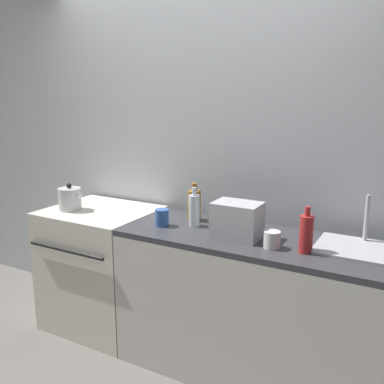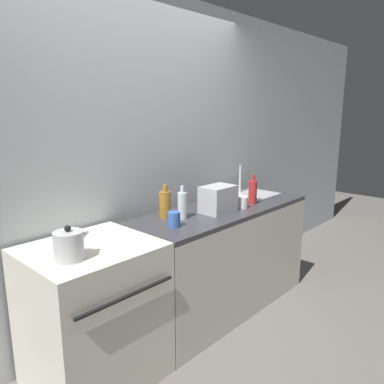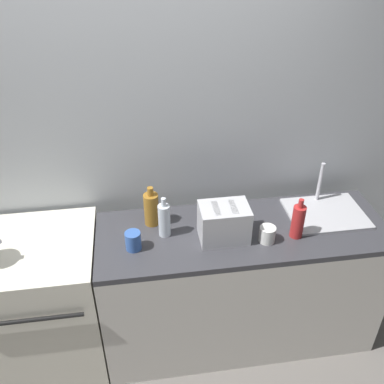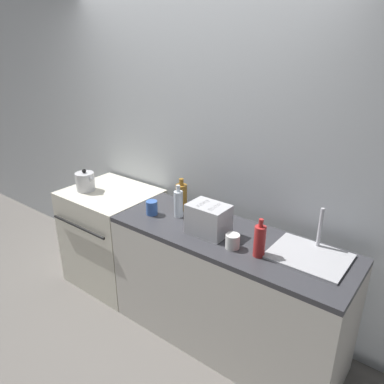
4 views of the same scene
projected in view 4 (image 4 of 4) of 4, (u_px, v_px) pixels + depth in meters
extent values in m
plane|color=slate|center=(140.00, 325.00, 3.03)|extent=(12.00, 12.00, 0.00)
cube|color=silver|center=(194.00, 151.00, 3.06)|extent=(8.00, 0.05, 2.60)
cube|color=silver|center=(114.00, 236.00, 3.47)|extent=(0.77, 0.67, 0.90)
cube|color=black|center=(109.00, 193.00, 3.30)|extent=(0.75, 0.66, 0.02)
cylinder|color=black|center=(84.00, 192.00, 3.29)|extent=(0.21, 0.21, 0.01)
cylinder|color=black|center=(110.00, 202.00, 3.10)|extent=(0.21, 0.21, 0.01)
cylinder|color=black|center=(109.00, 183.00, 3.49)|extent=(0.21, 0.21, 0.01)
cylinder|color=black|center=(135.00, 192.00, 3.30)|extent=(0.21, 0.21, 0.01)
cylinder|color=black|center=(78.00, 227.00, 3.11)|extent=(0.65, 0.02, 0.02)
cube|color=silver|center=(226.00, 292.00, 2.74)|extent=(1.73, 0.60, 0.87)
cube|color=#38383D|center=(228.00, 238.00, 2.57)|extent=(1.73, 0.60, 0.04)
cylinder|color=silver|center=(85.00, 182.00, 3.29)|extent=(0.16, 0.16, 0.16)
sphere|color=black|center=(84.00, 171.00, 3.25)|extent=(0.04, 0.04, 0.04)
cylinder|color=silver|center=(90.00, 180.00, 3.24)|extent=(0.09, 0.03, 0.08)
cube|color=#BCBCC1|center=(208.00, 219.00, 2.56)|extent=(0.28, 0.20, 0.21)
cube|color=black|center=(203.00, 204.00, 2.55)|extent=(0.03, 0.14, 0.01)
cube|color=black|center=(215.00, 207.00, 2.49)|extent=(0.03, 0.14, 0.01)
cube|color=#B7B7BC|center=(309.00, 256.00, 2.31)|extent=(0.47, 0.37, 0.01)
cylinder|color=silver|center=(320.00, 228.00, 2.37)|extent=(0.02, 0.02, 0.28)
cylinder|color=#9E6B23|center=(182.00, 197.00, 2.93)|extent=(0.09, 0.09, 0.20)
cylinder|color=#9E6B23|center=(181.00, 182.00, 2.88)|extent=(0.04, 0.04, 0.05)
cylinder|color=silver|center=(178.00, 204.00, 2.80)|extent=(0.07, 0.07, 0.20)
cylinder|color=silver|center=(178.00, 188.00, 2.75)|extent=(0.03, 0.03, 0.05)
cylinder|color=#B72828|center=(260.00, 241.00, 2.29)|extent=(0.07, 0.07, 0.20)
cylinder|color=#B72828|center=(261.00, 223.00, 2.24)|extent=(0.03, 0.03, 0.05)
cylinder|color=#3860B2|center=(152.00, 208.00, 2.85)|extent=(0.09, 0.09, 0.11)
cylinder|color=white|center=(233.00, 241.00, 2.40)|extent=(0.09, 0.09, 0.10)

